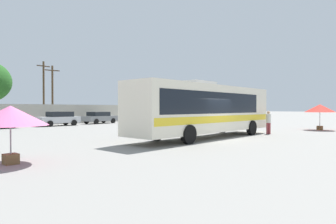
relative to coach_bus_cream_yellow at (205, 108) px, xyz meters
name	(u,v)px	position (x,y,z in m)	size (l,w,h in m)	color
ground_plane	(110,131)	(-0.44, 8.92, -1.92)	(300.00, 300.00, 0.00)	gray
perimeter_wall	(30,115)	(-0.44, 22.59, -0.74)	(80.00, 0.30, 2.36)	#B2AD9E
coach_bus_cream_yellow	(205,108)	(0.00, 0.00, 0.00)	(12.55, 3.39, 3.60)	silver
attendant_by_bus_door	(268,121)	(5.34, -2.19, -0.95)	(0.48, 0.48, 1.72)	#99383D
vendor_umbrella_near_gate_red	(320,109)	(12.15, -4.28, -0.04)	(2.51, 2.51, 2.26)	gray
vendor_umbrella_secondary_pink	(10,116)	(-11.76, 0.61, -0.27)	(2.49, 2.49, 2.02)	gray
parked_car_third_silver	(59,118)	(1.09, 19.20, -1.11)	(4.51, 2.12, 1.54)	#B7BABF
parked_car_rightmost_grey	(100,117)	(6.90, 19.59, -1.15)	(4.58, 2.21, 1.45)	slate
utility_pole_near	(52,93)	(3.69, 24.99, 1.92)	(1.78, 0.51, 7.34)	#4C3823
utility_pole_far	(44,91)	(3.23, 26.33, 2.24)	(1.80, 0.24, 7.96)	#4C3823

